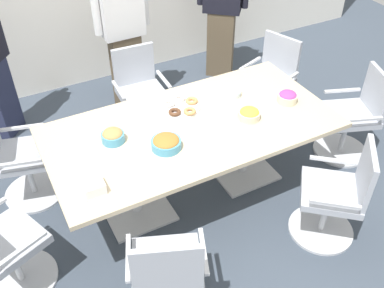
{
  "coord_description": "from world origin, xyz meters",
  "views": [
    {
      "loc": [
        -1.36,
        -2.58,
        2.93
      ],
      "look_at": [
        0.0,
        0.0,
        0.55
      ],
      "focal_mm": 41.11,
      "sensor_mm": 36.0,
      "label": 1
    }
  ],
  "objects_px": {
    "person_standing_1": "(123,27)",
    "snack_bowl_candy_mix": "(288,97)",
    "snack_bowl_chips_yellow": "(249,114)",
    "person_standing_2": "(222,5)",
    "snack_bowl_cookies": "(113,136)",
    "office_chair_1": "(168,277)",
    "office_chair_5": "(141,96)",
    "office_chair_2": "(337,198)",
    "donut_platter": "(181,106)",
    "office_chair_6": "(19,161)",
    "plate_stack": "(231,93)",
    "conference_table": "(192,137)",
    "office_chair_4": "(270,83)",
    "office_chair_0": "(2,251)",
    "snack_bowl_pretzels": "(166,143)",
    "napkin_pile": "(93,187)",
    "office_chair_3": "(354,119)"
  },
  "relations": [
    {
      "from": "person_standing_1",
      "to": "office_chair_1",
      "type": "bearing_deg",
      "value": 72.85
    },
    {
      "from": "office_chair_3",
      "to": "person_standing_2",
      "type": "bearing_deg",
      "value": 30.41
    },
    {
      "from": "office_chair_1",
      "to": "plate_stack",
      "type": "relative_size",
      "value": 4.82
    },
    {
      "from": "donut_platter",
      "to": "office_chair_3",
      "type": "bearing_deg",
      "value": -17.27
    },
    {
      "from": "conference_table",
      "to": "snack_bowl_candy_mix",
      "type": "height_order",
      "value": "snack_bowl_candy_mix"
    },
    {
      "from": "office_chair_5",
      "to": "snack_bowl_cookies",
      "type": "distance_m",
      "value": 1.24
    },
    {
      "from": "conference_table",
      "to": "office_chair_4",
      "type": "xyz_separation_m",
      "value": [
        1.32,
        0.69,
        -0.22
      ]
    },
    {
      "from": "napkin_pile",
      "to": "snack_bowl_cookies",
      "type": "bearing_deg",
      "value": 56.22
    },
    {
      "from": "office_chair_0",
      "to": "snack_bowl_pretzels",
      "type": "height_order",
      "value": "office_chair_0"
    },
    {
      "from": "snack_bowl_chips_yellow",
      "to": "donut_platter",
      "type": "bearing_deg",
      "value": 137.36
    },
    {
      "from": "office_chair_5",
      "to": "conference_table",
      "type": "bearing_deg",
      "value": 93.86
    },
    {
      "from": "snack_bowl_chips_yellow",
      "to": "office_chair_6",
      "type": "bearing_deg",
      "value": 156.67
    },
    {
      "from": "person_standing_1",
      "to": "snack_bowl_chips_yellow",
      "type": "height_order",
      "value": "person_standing_1"
    },
    {
      "from": "person_standing_1",
      "to": "snack_bowl_pretzels",
      "type": "xyz_separation_m",
      "value": [
        -0.34,
        -1.76,
        -0.17
      ]
    },
    {
      "from": "person_standing_2",
      "to": "snack_bowl_pretzels",
      "type": "bearing_deg",
      "value": 88.93
    },
    {
      "from": "office_chair_2",
      "to": "office_chair_6",
      "type": "height_order",
      "value": "same"
    },
    {
      "from": "conference_table",
      "to": "napkin_pile",
      "type": "distance_m",
      "value": 1.03
    },
    {
      "from": "conference_table",
      "to": "office_chair_3",
      "type": "xyz_separation_m",
      "value": [
        1.66,
        -0.24,
        -0.22
      ]
    },
    {
      "from": "conference_table",
      "to": "plate_stack",
      "type": "distance_m",
      "value": 0.6
    },
    {
      "from": "office_chair_1",
      "to": "office_chair_5",
      "type": "distance_m",
      "value": 2.22
    },
    {
      "from": "office_chair_4",
      "to": "office_chair_6",
      "type": "relative_size",
      "value": 1.0
    },
    {
      "from": "donut_platter",
      "to": "office_chair_0",
      "type": "bearing_deg",
      "value": -162.26
    },
    {
      "from": "office_chair_6",
      "to": "snack_bowl_cookies",
      "type": "height_order",
      "value": "office_chair_6"
    },
    {
      "from": "conference_table",
      "to": "snack_bowl_pretzels",
      "type": "bearing_deg",
      "value": -152.37
    },
    {
      "from": "office_chair_1",
      "to": "office_chair_4",
      "type": "distance_m",
      "value": 2.65
    },
    {
      "from": "snack_bowl_candy_mix",
      "to": "snack_bowl_chips_yellow",
      "type": "relative_size",
      "value": 0.94
    },
    {
      "from": "conference_table",
      "to": "snack_bowl_cookies",
      "type": "xyz_separation_m",
      "value": [
        -0.65,
        0.11,
        0.18
      ]
    },
    {
      "from": "person_standing_2",
      "to": "snack_bowl_cookies",
      "type": "xyz_separation_m",
      "value": [
        -1.97,
        -1.63,
        -0.12
      ]
    },
    {
      "from": "person_standing_1",
      "to": "snack_bowl_candy_mix",
      "type": "distance_m",
      "value": 1.91
    },
    {
      "from": "conference_table",
      "to": "snack_bowl_chips_yellow",
      "type": "xyz_separation_m",
      "value": [
        0.47,
        -0.13,
        0.17
      ]
    },
    {
      "from": "snack_bowl_chips_yellow",
      "to": "person_standing_2",
      "type": "bearing_deg",
      "value": 65.59
    },
    {
      "from": "office_chair_0",
      "to": "plate_stack",
      "type": "bearing_deg",
      "value": 80.9
    },
    {
      "from": "plate_stack",
      "to": "snack_bowl_chips_yellow",
      "type": "bearing_deg",
      "value": -97.88
    },
    {
      "from": "office_chair_4",
      "to": "snack_bowl_candy_mix",
      "type": "height_order",
      "value": "office_chair_4"
    },
    {
      "from": "office_chair_1",
      "to": "snack_bowl_candy_mix",
      "type": "relative_size",
      "value": 5.18
    },
    {
      "from": "office_chair_1",
      "to": "office_chair_6",
      "type": "xyz_separation_m",
      "value": [
        -0.64,
        1.66,
        0.0
      ]
    },
    {
      "from": "office_chair_5",
      "to": "office_chair_4",
      "type": "bearing_deg",
      "value": 165.42
    },
    {
      "from": "person_standing_1",
      "to": "snack_bowl_candy_mix",
      "type": "relative_size",
      "value": 10.51
    },
    {
      "from": "office_chair_3",
      "to": "snack_bowl_cookies",
      "type": "bearing_deg",
      "value": 102.15
    },
    {
      "from": "snack_bowl_candy_mix",
      "to": "plate_stack",
      "type": "xyz_separation_m",
      "value": [
        -0.38,
        0.33,
        -0.03
      ]
    },
    {
      "from": "office_chair_4",
      "to": "office_chair_5",
      "type": "xyz_separation_m",
      "value": [
        -1.35,
        0.42,
        0.0
      ]
    },
    {
      "from": "office_chair_1",
      "to": "donut_platter",
      "type": "relative_size",
      "value": 2.77
    },
    {
      "from": "person_standing_1",
      "to": "napkin_pile",
      "type": "distance_m",
      "value": 2.19
    },
    {
      "from": "conference_table",
      "to": "snack_bowl_candy_mix",
      "type": "relative_size",
      "value": 13.67
    },
    {
      "from": "conference_table",
      "to": "office_chair_0",
      "type": "relative_size",
      "value": 2.64
    },
    {
      "from": "office_chair_2",
      "to": "snack_bowl_cookies",
      "type": "relative_size",
      "value": 5.0
    },
    {
      "from": "office_chair_0",
      "to": "office_chair_4",
      "type": "relative_size",
      "value": 1.0
    },
    {
      "from": "office_chair_2",
      "to": "snack_bowl_chips_yellow",
      "type": "relative_size",
      "value": 4.88
    },
    {
      "from": "plate_stack",
      "to": "snack_bowl_cookies",
      "type": "bearing_deg",
      "value": -173.2
    },
    {
      "from": "office_chair_5",
      "to": "person_standing_1",
      "type": "xyz_separation_m",
      "value": [
        0.05,
        0.5,
        0.57
      ]
    }
  ]
}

